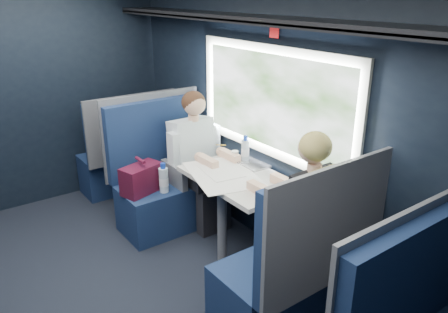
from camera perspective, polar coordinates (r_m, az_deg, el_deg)
ground at (r=3.54m, az=-12.47°, el=-17.80°), size 2.80×4.20×0.01m
room_shell at (r=2.88m, az=-14.34°, el=6.13°), size 3.00×4.40×2.40m
table at (r=3.63m, az=1.69°, el=-3.79°), size 0.62×1.00×0.74m
seat_bay_near at (r=4.29m, az=-7.59°, el=-3.40°), size 1.04×0.62×1.26m
seat_bay_far at (r=3.08m, az=9.16°, el=-14.35°), size 1.04×0.62×1.26m
seat_row_front at (r=5.08m, az=-12.48°, el=0.05°), size 1.04×0.51×1.16m
man at (r=4.17m, az=-3.44°, el=0.39°), size 0.53×0.56×1.32m
woman at (r=3.17m, az=10.57°, el=-6.69°), size 0.53×0.56×1.32m
papers at (r=3.64m, az=-0.17°, el=-2.31°), size 0.67×0.83×0.01m
laptop at (r=3.88m, az=4.52°, el=0.16°), size 0.25×0.33×0.24m
bottle_small at (r=3.89m, az=2.79°, el=0.85°), size 0.07×0.07×0.24m
cup at (r=3.94m, az=1.43°, el=0.15°), size 0.07×0.07×0.08m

